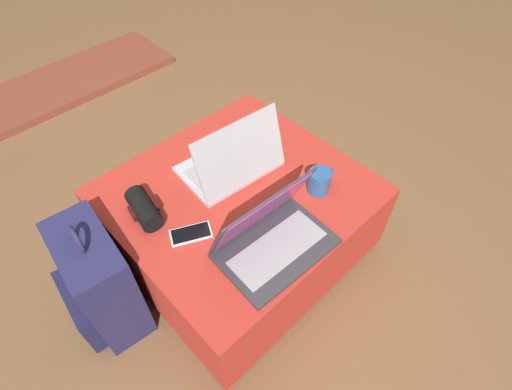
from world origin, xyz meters
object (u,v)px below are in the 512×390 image
(laptop_far, at_px, (232,162))
(cell_phone, at_px, (191,234))
(wrist_brace, at_px, (144,209))
(laptop_near, at_px, (271,236))
(backpack, at_px, (100,284))
(coffee_mug, at_px, (320,181))

(laptop_far, bearing_deg, cell_phone, 27.32)
(cell_phone, bearing_deg, wrist_brace, -133.93)
(cell_phone, distance_m, wrist_brace, 0.19)
(laptop_near, relative_size, backpack, 0.72)
(backpack, xyz_separation_m, wrist_brace, (0.24, 0.02, 0.20))
(wrist_brace, relative_size, coffee_mug, 1.51)
(laptop_near, xyz_separation_m, coffee_mug, (0.30, 0.05, -0.01))
(laptop_far, distance_m, coffee_mug, 0.33)
(cell_phone, bearing_deg, coffee_mug, 96.69)
(cell_phone, height_order, backpack, backpack)
(laptop_near, xyz_separation_m, wrist_brace, (-0.23, 0.39, -0.01))
(backpack, relative_size, coffee_mug, 4.52)
(laptop_far, bearing_deg, laptop_near, 73.32)
(laptop_far, bearing_deg, coffee_mug, 125.30)
(backpack, bearing_deg, wrist_brace, 99.85)
(laptop_near, bearing_deg, backpack, 144.24)
(laptop_near, bearing_deg, wrist_brace, 123.06)
(laptop_near, xyz_separation_m, cell_phone, (-0.17, 0.22, -0.05))
(backpack, height_order, coffee_mug, backpack)
(backpack, bearing_deg, laptop_near, 57.80)
(wrist_brace, bearing_deg, cell_phone, -69.84)
(cell_phone, height_order, wrist_brace, wrist_brace)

